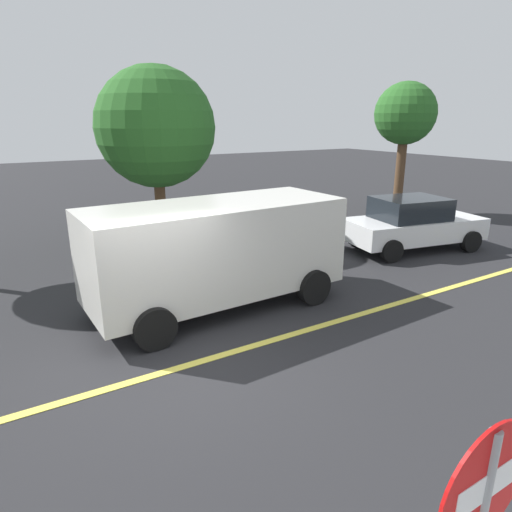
{
  "coord_description": "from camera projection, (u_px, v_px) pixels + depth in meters",
  "views": [
    {
      "loc": [
        -2.21,
        -5.94,
        3.79
      ],
      "look_at": [
        2.2,
        1.35,
        1.15
      ],
      "focal_mm": 31.09,
      "sensor_mm": 36.0,
      "label": 1
    }
  ],
  "objects": [
    {
      "name": "ground_plane",
      "position": [
        182.0,
        367.0,
        7.07
      ],
      "size": [
        80.0,
        80.0,
        0.0
      ],
      "primitive_type": "plane",
      "color": "#262628"
    },
    {
      "name": "car_white_far_lane",
      "position": [
        412.0,
        223.0,
        13.27
      ],
      "size": [
        4.39,
        2.57,
        1.58
      ],
      "color": "white",
      "rests_on": "ground_plane"
    },
    {
      "name": "white_van",
      "position": [
        218.0,
        248.0,
        9.03
      ],
      "size": [
        5.27,
        2.41,
        2.2
      ],
      "color": "silver",
      "rests_on": "ground_plane"
    },
    {
      "name": "tree_left_verge",
      "position": [
        405.0,
        115.0,
        17.4
      ],
      "size": [
        2.41,
        2.41,
        5.21
      ],
      "color": "#513823",
      "rests_on": "ground_plane"
    },
    {
      "name": "tree_centre_verge",
      "position": [
        156.0,
        128.0,
        13.13
      ],
      "size": [
        3.54,
        3.54,
        5.32
      ],
      "color": "#513823",
      "rests_on": "ground_plane"
    },
    {
      "name": "lane_marking_centre",
      "position": [
        327.0,
        324.0,
        8.55
      ],
      "size": [
        28.0,
        0.16,
        0.01
      ],
      "primitive_type": "cube",
      "color": "#E0D14C"
    }
  ]
}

